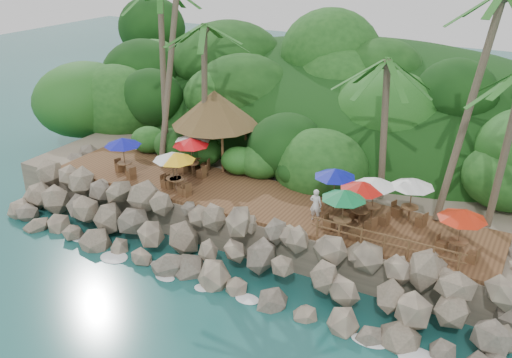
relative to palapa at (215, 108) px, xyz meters
The scene contains 12 objects.
ground 12.23m from the palapa, 62.73° to the right, with size 140.00×140.00×0.00m, color #19514F.
land_base 9.39m from the palapa, 52.49° to the left, with size 32.00×25.20×2.10m, color gray.
jungle_hill 15.87m from the palapa, 70.49° to the left, with size 44.80×28.00×15.40m, color #143811.
seawall 10.16m from the palapa, 56.91° to the right, with size 29.00×4.00×2.30m, color gray, non-canonical shape.
terrace 7.07m from the palapa, 35.90° to the right, with size 26.00×5.00×0.20m, color brown.
jungle_foliage 9.35m from the palapa, 47.73° to the left, with size 44.00×16.00×12.00m, color #143811, non-canonical shape.
foam_line 11.98m from the palapa, 61.98° to the right, with size 25.20×0.80×0.06m.
palms 8.90m from the palapa, ahead, with size 26.15×6.95×14.64m.
palapa is the anchor object (origin of this frame).
dining_clusters 7.44m from the palapa, 31.07° to the right, with size 21.59×5.39×2.38m.
railing 14.52m from the palapa, 24.59° to the right, with size 7.20×0.10×1.00m.
waiter 10.31m from the palapa, 26.75° to the right, with size 0.63×0.42×1.74m, color silver.
Camera 1 is at (13.82, -18.74, 15.87)m, focal length 39.71 mm.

